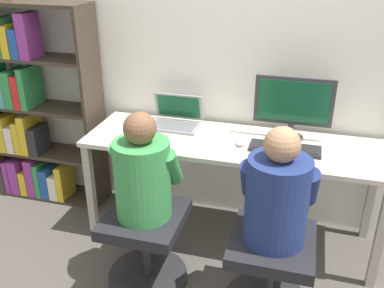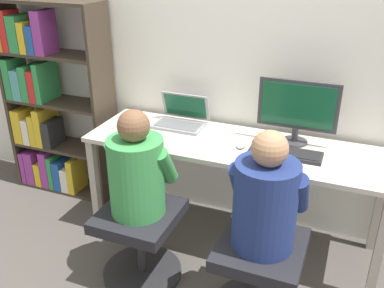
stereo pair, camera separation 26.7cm
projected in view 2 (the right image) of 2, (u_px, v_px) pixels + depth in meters
ground_plane at (217, 263)px, 2.80m from camera, size 14.00×14.00×0.00m
wall_back at (254, 44)px, 2.79m from camera, size 10.00×0.05×2.60m
desk at (234, 154)px, 2.76m from camera, size 1.93×0.59×0.74m
desktop_monitor at (297, 110)px, 2.64m from camera, size 0.49×0.17×0.41m
laptop at (181, 119)px, 2.98m from camera, size 0.35×0.26×0.21m
keyboard at (286, 153)px, 2.58m from camera, size 0.43×0.16×0.03m
computer_mouse_by_keyboard at (241, 145)px, 2.67m from camera, size 0.06×0.10×0.03m
office_chair_left at (259, 273)px, 2.31m from camera, size 0.49×0.49×0.48m
office_chair_right at (141, 238)px, 2.59m from camera, size 0.49×0.49×0.48m
person_at_monitor at (266, 199)px, 2.12m from camera, size 0.40×0.33×0.64m
person_at_laptop at (137, 170)px, 2.39m from camera, size 0.39×0.33×0.63m
bookshelf at (47, 109)px, 3.41m from camera, size 0.86×0.30×1.54m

